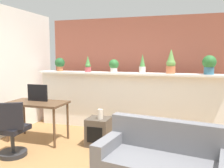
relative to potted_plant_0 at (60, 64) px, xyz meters
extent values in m
cube|color=white|center=(1.59, 0.05, -0.82)|extent=(4.10, 0.16, 1.22)
cube|color=white|center=(1.59, 0.01, -0.19)|extent=(4.10, 0.37, 0.04)
cube|color=#9E5442|center=(1.59, 0.65, -0.18)|extent=(4.10, 0.10, 2.50)
cylinder|color=#C66B42|center=(0.00, 0.00, -0.12)|extent=(0.14, 0.14, 0.11)
sphere|color=#235B2D|center=(0.00, 0.00, 0.02)|extent=(0.23, 0.23, 0.23)
cylinder|color=#B7474C|center=(0.71, -0.02, -0.12)|extent=(0.14, 0.14, 0.10)
sphere|color=#4C9347|center=(0.71, -0.02, -0.03)|extent=(0.12, 0.12, 0.12)
cone|color=#4C9347|center=(0.71, -0.02, 0.09)|extent=(0.10, 0.10, 0.20)
cylinder|color=silver|center=(1.30, 0.01, -0.13)|extent=(0.15, 0.15, 0.10)
sphere|color=#2D7033|center=(1.30, 0.01, 0.00)|extent=(0.21, 0.21, 0.21)
cylinder|color=silver|center=(1.91, 0.01, -0.11)|extent=(0.13, 0.13, 0.13)
cone|color=#4C9347|center=(1.91, 0.01, 0.09)|extent=(0.11, 0.11, 0.26)
cylinder|color=#C66B42|center=(2.48, 0.02, -0.10)|extent=(0.18, 0.18, 0.15)
sphere|color=#669E4C|center=(2.48, 0.02, 0.03)|extent=(0.18, 0.18, 0.18)
cone|color=#669E4C|center=(2.48, 0.02, 0.19)|extent=(0.15, 0.15, 0.25)
cylinder|color=#386B84|center=(3.20, 0.00, -0.10)|extent=(0.19, 0.19, 0.14)
sphere|color=#2D7033|center=(3.20, 0.00, 0.06)|extent=(0.26, 0.26, 0.26)
cylinder|color=brown|center=(-0.39, -1.33, -1.08)|extent=(0.04, 0.04, 0.71)
cylinder|color=brown|center=(0.61, -1.33, -1.08)|extent=(0.04, 0.04, 0.71)
cylinder|color=brown|center=(-0.39, -0.83, -1.08)|extent=(0.04, 0.04, 0.71)
cylinder|color=brown|center=(0.61, -0.83, -1.08)|extent=(0.04, 0.04, 0.71)
cube|color=brown|center=(0.11, -1.08, -0.70)|extent=(1.10, 0.60, 0.04)
cube|color=black|center=(0.07, -1.00, -0.52)|extent=(0.42, 0.04, 0.32)
cylinder|color=#262628|center=(0.12, -1.81, -1.40)|extent=(0.44, 0.44, 0.07)
cylinder|color=#333333|center=(0.12, -1.81, -1.19)|extent=(0.06, 0.06, 0.34)
cube|color=black|center=(0.12, -1.81, -0.98)|extent=(0.44, 0.44, 0.08)
cube|color=black|center=(0.21, -1.97, -0.73)|extent=(0.42, 0.26, 0.42)
cube|color=#4C4238|center=(1.30, -0.96, -1.18)|extent=(0.40, 0.40, 0.50)
cube|color=black|center=(1.30, -1.15, -1.18)|extent=(0.28, 0.04, 0.28)
cylinder|color=silver|center=(1.34, -1.00, -0.85)|extent=(0.10, 0.10, 0.17)
cube|color=slate|center=(2.58, -1.81, -0.83)|extent=(1.56, 0.42, 0.40)
cube|color=slate|center=(1.84, -1.99, -0.95)|extent=(0.29, 0.78, 0.16)
camera|label=1|loc=(2.74, -4.84, 0.19)|focal=37.75mm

